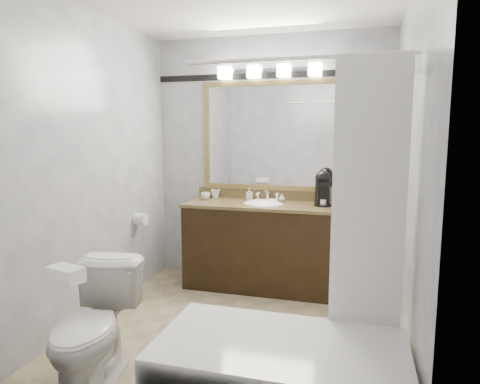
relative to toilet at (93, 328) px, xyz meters
name	(u,v)px	position (x,y,z in m)	size (l,w,h in m)	color
room	(233,172)	(0.61, 0.90, 0.88)	(2.42, 2.62, 2.52)	tan
vanity	(263,244)	(0.61, 1.92, 0.07)	(1.53, 0.58, 0.97)	black
mirror	(269,136)	(0.61, 2.19, 1.13)	(1.40, 0.04, 1.10)	#9B8446
vanity_light_bar	(269,71)	(0.61, 2.13, 1.76)	(1.02, 0.14, 0.12)	silver
accent_stripe	(270,75)	(0.61, 2.20, 1.73)	(2.40, 0.01, 0.06)	black
bathtub	(285,371)	(1.16, 0.01, -0.09)	(1.30, 0.75, 1.96)	white
tp_roll	(141,219)	(-0.53, 1.57, 0.33)	(0.12, 0.12, 0.11)	white
toilet	(93,328)	(0.00, 0.00, 0.00)	(0.41, 0.72, 0.74)	white
tissue_box	(66,274)	(0.00, -0.22, 0.41)	(0.20, 0.11, 0.08)	white
coffee_maker	(323,187)	(1.17, 1.98, 0.65)	(0.17, 0.21, 0.33)	black
cup_left	(205,196)	(-0.02, 2.01, 0.52)	(0.09, 0.09, 0.07)	white
cup_right	(215,193)	(0.04, 2.14, 0.53)	(0.10, 0.10, 0.09)	white
soap_bottle_a	(249,194)	(0.42, 2.11, 0.54)	(0.05, 0.06, 0.12)	white
soap_bottle_b	(282,198)	(0.76, 2.09, 0.52)	(0.06, 0.06, 0.08)	white
soap_bar	(273,200)	(0.69, 2.04, 0.49)	(0.09, 0.06, 0.03)	beige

